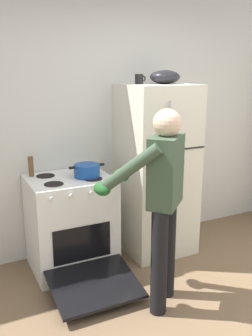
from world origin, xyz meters
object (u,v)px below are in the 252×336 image
object	(u,v)px
stove_range	(71,224)
coffee_mug	(139,79)
person_cook	(160,192)
red_pot	(87,170)
pepper_mill	(31,166)
refrigerator	(156,170)
mixing_bowl	(165,77)

from	to	relation	value
stove_range	coffee_mug	world-z (taller)	coffee_mug
person_cook	red_pot	size ratio (longest dim) A/B	4.73
person_cook	coffee_mug	distance (m)	1.27
coffee_mug	pepper_mill	world-z (taller)	coffee_mug
refrigerator	coffee_mug	size ratio (longest dim) A/B	15.47
person_cook	pepper_mill	bearing A→B (deg)	124.89
coffee_mug	pepper_mill	bearing A→B (deg)	171.90
refrigerator	mixing_bowl	distance (m)	0.94
coffee_mug	mixing_bowl	distance (m)	0.26
pepper_mill	coffee_mug	bearing A→B (deg)	-8.10
stove_range	pepper_mill	size ratio (longest dim) A/B	6.62
stove_range	red_pot	xyz separation A→B (m)	(0.16, -0.03, 0.52)
refrigerator	pepper_mill	size ratio (longest dim) A/B	9.48
refrigerator	mixing_bowl	size ratio (longest dim) A/B	5.88
stove_range	red_pot	bearing A→B (deg)	-11.39
refrigerator	red_pot	world-z (taller)	refrigerator
pepper_mill	red_pot	bearing A→B (deg)	-28.52
red_pot	refrigerator	bearing A→B (deg)	3.69
red_pot	mixing_bowl	xyz separation A→B (m)	(0.85, 0.05, 0.83)
coffee_mug	refrigerator	bearing A→B (deg)	-15.84
stove_range	person_cook	bearing A→B (deg)	-62.30
red_pot	mixing_bowl	size ratio (longest dim) A/B	1.15
person_cook	red_pot	xyz separation A→B (m)	(-0.29, 0.83, 0.01)
stove_range	mixing_bowl	bearing A→B (deg)	1.01
refrigerator	red_pot	bearing A→B (deg)	-176.31
person_cook	red_pot	distance (m)	0.88
red_pot	coffee_mug	bearing A→B (deg)	9.56
stove_range	pepper_mill	xyz separation A→B (m)	(-0.30, 0.22, 0.56)
person_cook	red_pot	bearing A→B (deg)	109.39
pepper_mill	refrigerator	bearing A→B (deg)	-9.24
red_pot	mixing_bowl	world-z (taller)	mixing_bowl
red_pot	pepper_mill	xyz separation A→B (m)	(-0.46, 0.25, 0.03)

